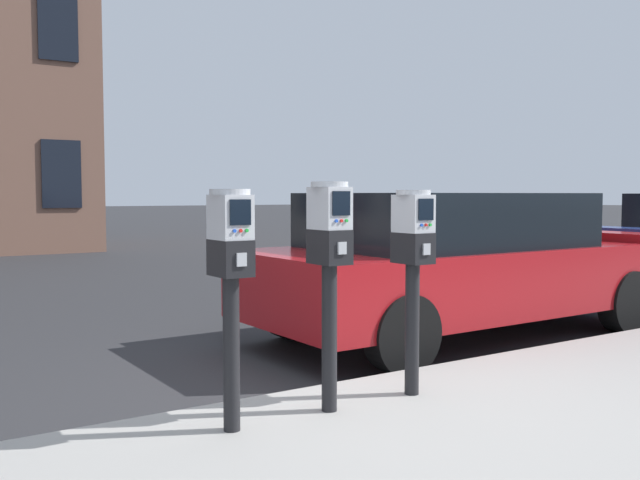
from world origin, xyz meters
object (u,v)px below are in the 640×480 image
at_px(parking_meter_end_of_row, 413,254).
at_px(parking_meter_twin_adjacent, 329,254).
at_px(parking_meter_near_kerb, 231,265).
at_px(parked_car_white_suv, 460,262).

bearing_deg(parking_meter_end_of_row, parking_meter_twin_adjacent, -90.70).
xyz_separation_m(parking_meter_twin_adjacent, parking_meter_end_of_row, (0.63, -0.00, -0.03)).
distance_m(parking_meter_twin_adjacent, parking_meter_end_of_row, 0.63).
xyz_separation_m(parking_meter_near_kerb, parked_car_white_suv, (3.29, 1.66, -0.29)).
bearing_deg(parking_meter_near_kerb, parking_meter_twin_adjacent, 89.30).
height_order(parking_meter_near_kerb, parking_meter_end_of_row, same).
height_order(parking_meter_twin_adjacent, parking_meter_end_of_row, parking_meter_twin_adjacent).
bearing_deg(parked_car_white_suv, parking_meter_end_of_row, -141.46).
height_order(parking_meter_near_kerb, parking_meter_twin_adjacent, parking_meter_twin_adjacent).
bearing_deg(parking_meter_near_kerb, parked_car_white_suv, 116.12).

